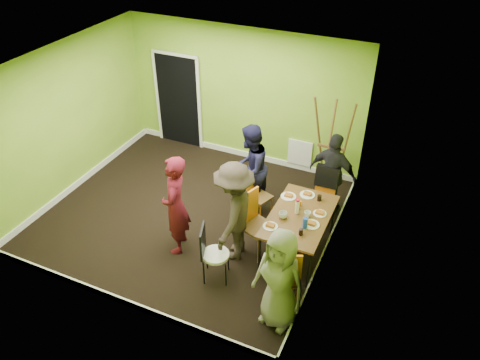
# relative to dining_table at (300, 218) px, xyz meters

# --- Properties ---
(ground) EXTENTS (5.00, 5.00, 0.00)m
(ground) POSITION_rel_dining_table_xyz_m (-2.05, 0.14, -0.70)
(ground) COLOR black
(ground) RESTS_ON ground
(room_walls) EXTENTS (5.04, 4.54, 2.82)m
(room_walls) POSITION_rel_dining_table_xyz_m (-2.07, 0.18, 0.29)
(room_walls) COLOR #75A82B
(room_walls) RESTS_ON ground
(dining_table) EXTENTS (0.90, 1.50, 0.75)m
(dining_table) POSITION_rel_dining_table_xyz_m (0.00, 0.00, 0.00)
(dining_table) COLOR black
(dining_table) RESTS_ON ground
(chair_left_far) EXTENTS (0.45, 0.45, 0.85)m
(chair_left_far) POSITION_rel_dining_table_xyz_m (-0.99, 0.66, -0.22)
(chair_left_far) COLOR orange
(chair_left_far) RESTS_ON ground
(chair_left_near) EXTENTS (0.58, 0.58, 1.09)m
(chair_left_near) POSITION_rel_dining_table_xyz_m (-0.67, -0.24, -0.08)
(chair_left_near) COLOR orange
(chair_left_near) RESTS_ON ground
(chair_back_end) EXTENTS (0.40, 0.48, 0.97)m
(chair_back_end) POSITION_rel_dining_table_xyz_m (0.10, 1.14, -0.01)
(chair_back_end) COLOR orange
(chair_back_end) RESTS_ON ground
(chair_front_end) EXTENTS (0.59, 0.59, 1.08)m
(chair_front_end) POSITION_rel_dining_table_xyz_m (0.16, -1.15, -0.09)
(chair_front_end) COLOR orange
(chair_front_end) RESTS_ON ground
(chair_bentwood) EXTENTS (0.48, 0.47, 0.95)m
(chair_bentwood) POSITION_rel_dining_table_xyz_m (-1.01, -1.07, -0.17)
(chair_bentwood) COLOR black
(chair_bentwood) RESTS_ON ground
(easel) EXTENTS (0.77, 0.72, 1.92)m
(easel) POSITION_rel_dining_table_xyz_m (-0.05, 1.95, 0.25)
(easel) COLOR brown
(easel) RESTS_ON ground
(plate_near_left) EXTENTS (0.25, 0.25, 0.01)m
(plate_near_left) POSITION_rel_dining_table_xyz_m (-0.33, 0.39, 0.06)
(plate_near_left) COLOR white
(plate_near_left) RESTS_ON dining_table
(plate_near_right) EXTENTS (0.23, 0.23, 0.01)m
(plate_near_right) POSITION_rel_dining_table_xyz_m (-0.32, -0.44, 0.06)
(plate_near_right) COLOR white
(plate_near_right) RESTS_ON dining_table
(plate_far_back) EXTENTS (0.25, 0.25, 0.01)m
(plate_far_back) POSITION_rel_dining_table_xyz_m (-0.06, 0.56, 0.06)
(plate_far_back) COLOR white
(plate_far_back) RESTS_ON dining_table
(plate_far_front) EXTENTS (0.21, 0.21, 0.01)m
(plate_far_front) POSITION_rel_dining_table_xyz_m (-0.02, -0.53, 0.06)
(plate_far_front) COLOR white
(plate_far_front) RESTS_ON dining_table
(plate_wall_back) EXTENTS (0.21, 0.21, 0.01)m
(plate_wall_back) POSITION_rel_dining_table_xyz_m (0.27, 0.16, 0.06)
(plate_wall_back) COLOR white
(plate_wall_back) RESTS_ON dining_table
(plate_wall_front) EXTENTS (0.25, 0.25, 0.01)m
(plate_wall_front) POSITION_rel_dining_table_xyz_m (0.23, -0.15, 0.06)
(plate_wall_front) COLOR white
(plate_wall_front) RESTS_ON dining_table
(thermos) EXTENTS (0.07, 0.07, 0.23)m
(thermos) POSITION_rel_dining_table_xyz_m (-0.06, 0.03, 0.17)
(thermos) COLOR white
(thermos) RESTS_ON dining_table
(blue_bottle) EXTENTS (0.08, 0.08, 0.18)m
(blue_bottle) POSITION_rel_dining_table_xyz_m (0.16, -0.25, 0.15)
(blue_bottle) COLOR blue
(blue_bottle) RESTS_ON dining_table
(orange_bottle) EXTENTS (0.04, 0.04, 0.09)m
(orange_bottle) POSITION_rel_dining_table_xyz_m (-0.08, 0.24, 0.10)
(orange_bottle) COLOR orange
(orange_bottle) RESTS_ON dining_table
(glass_mid) EXTENTS (0.07, 0.07, 0.09)m
(glass_mid) POSITION_rel_dining_table_xyz_m (-0.09, 0.15, 0.10)
(glass_mid) COLOR black
(glass_mid) RESTS_ON dining_table
(glass_back) EXTENTS (0.07, 0.07, 0.10)m
(glass_back) POSITION_rel_dining_table_xyz_m (0.16, 0.50, 0.10)
(glass_back) COLOR black
(glass_back) RESTS_ON dining_table
(glass_front) EXTENTS (0.06, 0.06, 0.10)m
(glass_front) POSITION_rel_dining_table_xyz_m (0.15, -0.43, 0.11)
(glass_front) COLOR black
(glass_front) RESTS_ON dining_table
(cup_a) EXTENTS (0.13, 0.13, 0.10)m
(cup_a) POSITION_rel_dining_table_xyz_m (-0.22, -0.16, 0.11)
(cup_a) COLOR white
(cup_a) RESTS_ON dining_table
(cup_b) EXTENTS (0.11, 0.11, 0.10)m
(cup_b) POSITION_rel_dining_table_xyz_m (0.11, 0.01, 0.10)
(cup_b) COLOR white
(cup_b) RESTS_ON dining_table
(person_standing) EXTENTS (0.60, 0.73, 1.73)m
(person_standing) POSITION_rel_dining_table_xyz_m (-1.81, -0.70, 0.17)
(person_standing) COLOR #530E1A
(person_standing) RESTS_ON ground
(person_left_far) EXTENTS (0.64, 0.82, 1.66)m
(person_left_far) POSITION_rel_dining_table_xyz_m (-1.19, 0.80, 0.13)
(person_left_far) COLOR #171637
(person_left_far) RESTS_ON ground
(person_left_near) EXTENTS (0.75, 1.17, 1.72)m
(person_left_near) POSITION_rel_dining_table_xyz_m (-0.91, -0.47, 0.16)
(person_left_near) COLOR #302720
(person_left_near) RESTS_ON ground
(person_back_end) EXTENTS (0.97, 0.58, 1.55)m
(person_back_end) POSITION_rel_dining_table_xyz_m (0.17, 1.30, 0.08)
(person_back_end) COLOR black
(person_back_end) RESTS_ON ground
(person_front_end) EXTENTS (0.87, 0.67, 1.57)m
(person_front_end) POSITION_rel_dining_table_xyz_m (0.19, -1.43, 0.09)
(person_front_end) COLOR gray
(person_front_end) RESTS_ON ground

